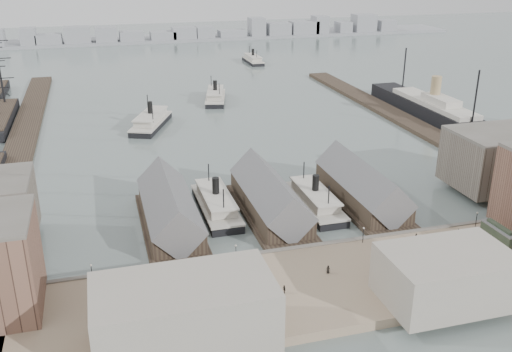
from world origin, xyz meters
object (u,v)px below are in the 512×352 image
object	(u,v)px
horse_cart_center	(242,284)
ocean_steamer	(434,109)
ferry_docked_west	(216,203)
tram	(499,235)
horse_cart_left	(165,289)
horse_cart_right	(405,277)

from	to	relation	value
horse_cart_center	ocean_steamer	bearing A→B (deg)	-57.68
ferry_docked_west	tram	xyz separation A→B (m)	(58.02, -37.92, 1.47)
ferry_docked_west	horse_cart_left	distance (m)	42.14
ocean_steamer	horse_cart_right	bearing A→B (deg)	-124.34
ocean_steamer	horse_cart_center	world-z (taller)	ocean_steamer
ferry_docked_west	horse_cart_right	world-z (taller)	ferry_docked_west
horse_cart_left	ocean_steamer	bearing A→B (deg)	-16.48
ocean_steamer	horse_cart_left	bearing A→B (deg)	-140.39
ferry_docked_west	horse_cart_right	distance (m)	55.06
ocean_steamer	horse_cart_center	bearing A→B (deg)	-136.02
ferry_docked_west	horse_cart_right	size ratio (longest dim) A/B	6.01
ocean_steamer	horse_cart_right	size ratio (longest dim) A/B	18.31
ferry_docked_west	horse_cart_right	xyz separation A→B (m)	(29.28, -46.63, 0.37)
horse_cart_center	horse_cart_right	distance (m)	33.22
horse_cart_right	horse_cart_center	bearing A→B (deg)	98.26
tram	horse_cart_center	size ratio (longest dim) A/B	2.04
horse_cart_left	horse_cart_center	world-z (taller)	horse_cart_center
horse_cart_center	horse_cart_right	size ratio (longest dim) A/B	1.06
ocean_steamer	horse_cart_left	xyz separation A→B (m)	(-123.39, -102.11, -0.96)
ferry_docked_west	ocean_steamer	bearing A→B (deg)	31.44
tram	horse_cart_left	bearing A→B (deg)	179.11
ferry_docked_west	ocean_steamer	size ratio (longest dim) A/B	0.33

